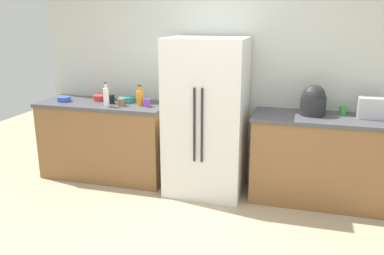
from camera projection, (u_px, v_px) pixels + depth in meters
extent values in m
cube|color=silver|center=(233.00, 65.00, 4.59)|extent=(4.71, 0.10, 2.78)
cube|color=olive|center=(105.00, 142.00, 4.91)|extent=(1.54, 0.59, 0.90)
cube|color=#4C4C51|center=(103.00, 104.00, 4.78)|extent=(1.57, 0.62, 0.04)
cube|color=olive|center=(321.00, 161.00, 4.24)|extent=(1.45, 0.59, 0.90)
cube|color=#4C4C51|center=(325.00, 119.00, 4.12)|extent=(1.48, 0.62, 0.04)
cube|color=white|center=(207.00, 117.00, 4.40)|extent=(0.85, 0.69, 1.73)
cylinder|color=#262628|center=(194.00, 125.00, 4.08)|extent=(0.02, 0.02, 0.78)
cylinder|color=#262628|center=(202.00, 126.00, 4.06)|extent=(0.02, 0.02, 0.78)
cube|color=silver|center=(372.00, 108.00, 4.02)|extent=(0.27, 0.17, 0.21)
cylinder|color=#262628|center=(313.00, 106.00, 4.16)|extent=(0.26, 0.26, 0.20)
sphere|color=#262628|center=(314.00, 96.00, 4.14)|extent=(0.24, 0.24, 0.24)
cylinder|color=white|center=(106.00, 97.00, 4.55)|extent=(0.06, 0.06, 0.21)
cylinder|color=white|center=(106.00, 86.00, 4.51)|extent=(0.03, 0.03, 0.05)
cylinder|color=#333338|center=(105.00, 83.00, 4.50)|extent=(0.03, 0.03, 0.02)
cylinder|color=orange|center=(140.00, 98.00, 4.62)|extent=(0.08, 0.08, 0.17)
cylinder|color=orange|center=(140.00, 89.00, 4.59)|extent=(0.04, 0.04, 0.06)
cylinder|color=#333338|center=(140.00, 85.00, 4.58)|extent=(0.05, 0.05, 0.02)
cylinder|color=black|center=(111.00, 99.00, 4.72)|extent=(0.08, 0.08, 0.10)
cylinder|color=purple|center=(147.00, 103.00, 4.56)|extent=(0.08, 0.08, 0.09)
cylinder|color=brown|center=(121.00, 102.00, 4.60)|extent=(0.09, 0.09, 0.08)
cylinder|color=green|center=(343.00, 110.00, 4.20)|extent=(0.07, 0.07, 0.09)
cylinder|color=blue|center=(64.00, 99.00, 4.85)|extent=(0.16, 0.16, 0.06)
cylinder|color=red|center=(100.00, 98.00, 4.89)|extent=(0.16, 0.16, 0.07)
cylinder|color=teal|center=(126.00, 100.00, 4.79)|extent=(0.19, 0.19, 0.07)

